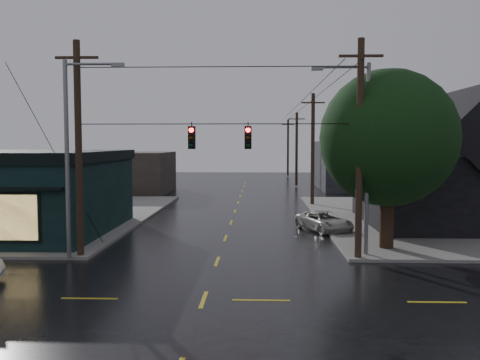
{
  "coord_description": "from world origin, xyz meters",
  "views": [
    {
      "loc": [
        1.93,
        -18.11,
        5.44
      ],
      "look_at": [
        1.07,
        5.46,
        3.79
      ],
      "focal_mm": 40.0,
      "sensor_mm": 36.0,
      "label": 1
    }
  ],
  "objects_px": {
    "corner_tree": "(388,138)",
    "suv_silver": "(324,221)",
    "utility_pole_nw": "(81,258)",
    "utility_pole_ne": "(358,260)"
  },
  "relations": [
    {
      "from": "corner_tree",
      "to": "suv_silver",
      "type": "xyz_separation_m",
      "value": [
        -2.42,
        5.8,
        -5.05
      ]
    },
    {
      "from": "corner_tree",
      "to": "utility_pole_nw",
      "type": "bearing_deg",
      "value": -171.15
    },
    {
      "from": "utility_pole_nw",
      "to": "utility_pole_ne",
      "type": "relative_size",
      "value": 1.0
    },
    {
      "from": "utility_pole_nw",
      "to": "suv_silver",
      "type": "height_order",
      "value": "utility_pole_nw"
    },
    {
      "from": "corner_tree",
      "to": "utility_pole_nw",
      "type": "relative_size",
      "value": 0.88
    },
    {
      "from": "corner_tree",
      "to": "utility_pole_nw",
      "type": "xyz_separation_m",
      "value": [
        -14.84,
        -2.31,
        -5.66
      ]
    },
    {
      "from": "utility_pole_nw",
      "to": "utility_pole_ne",
      "type": "xyz_separation_m",
      "value": [
        13.0,
        0.0,
        0.0
      ]
    },
    {
      "from": "corner_tree",
      "to": "suv_silver",
      "type": "relative_size",
      "value": 2.03
    },
    {
      "from": "corner_tree",
      "to": "suv_silver",
      "type": "distance_m",
      "value": 8.06
    },
    {
      "from": "corner_tree",
      "to": "suv_silver",
      "type": "bearing_deg",
      "value": 112.66
    }
  ]
}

